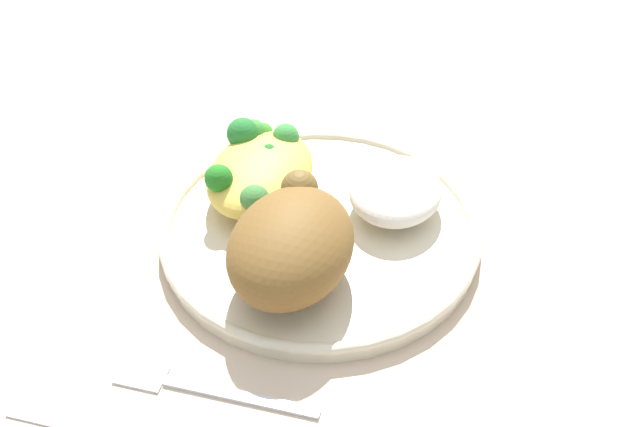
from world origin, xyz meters
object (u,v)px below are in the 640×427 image
at_px(roasted_chicken, 294,245).
at_px(fork, 202,387).
at_px(rice_pile, 396,191).
at_px(mac_cheese_with_broccoli, 259,169).
at_px(plate, 320,230).

xyz_separation_m(roasted_chicken, fork, (-0.10, 0.03, -0.05)).
distance_m(roasted_chicken, rice_pile, 0.12).
bearing_deg(fork, mac_cheese_with_broccoli, 10.22).
bearing_deg(fork, plate, -9.44).
bearing_deg(mac_cheese_with_broccoli, plate, -112.24).
distance_m(plate, roasted_chicken, 0.08).
height_order(plate, fork, plate).
height_order(roasted_chicken, rice_pile, roasted_chicken).
bearing_deg(roasted_chicken, fork, 164.04).
relative_size(rice_pile, mac_cheese_with_broccoli, 0.75).
relative_size(roasted_chicken, fork, 0.86).
relative_size(plate, roasted_chicken, 2.14).
bearing_deg(rice_pile, mac_cheese_with_broccoli, 97.09).
xyz_separation_m(mac_cheese_with_broccoli, fork, (-0.19, -0.03, -0.04)).
xyz_separation_m(rice_pile, mac_cheese_with_broccoli, (-0.01, 0.11, 0.00)).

